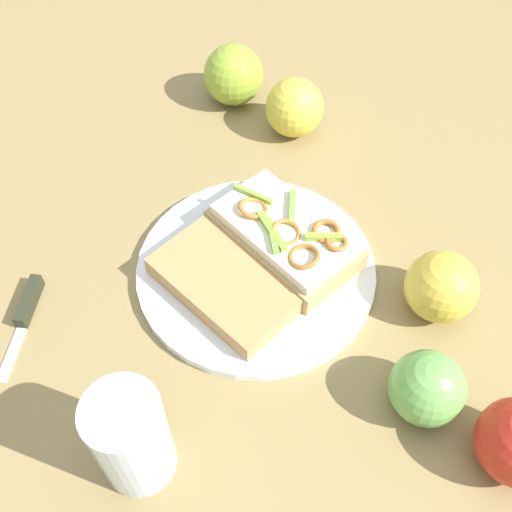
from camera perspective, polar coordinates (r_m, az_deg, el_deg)
name	(u,v)px	position (r m, az deg, el deg)	size (l,w,h in m)	color
ground_plane	(256,273)	(0.70, 0.00, -1.55)	(2.00, 2.00, 0.00)	olive
plate	(256,270)	(0.70, 0.00, -1.27)	(0.27, 0.27, 0.01)	white
sandwich	(285,236)	(0.69, 2.69, 1.91)	(0.19, 0.14, 0.05)	tan
bread_slice_side	(227,282)	(0.67, -2.75, -2.43)	(0.16, 0.10, 0.02)	tan
apple_0	(441,287)	(0.67, 16.84, -2.75)	(0.08, 0.08, 0.08)	gold
apple_1	(427,388)	(0.61, 15.62, -11.75)	(0.07, 0.07, 0.07)	#6AAB4E
apple_2	(294,108)	(0.84, 3.59, 13.61)	(0.08, 0.08, 0.08)	gold
apple_4	(233,75)	(0.89, -2.11, 16.48)	(0.08, 0.08, 0.08)	#8EAC32
drinking_glass	(131,438)	(0.56, -11.54, -16.26)	(0.07, 0.07, 0.12)	silver
knife	(26,310)	(0.71, -20.61, -4.76)	(0.06, 0.12, 0.02)	silver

